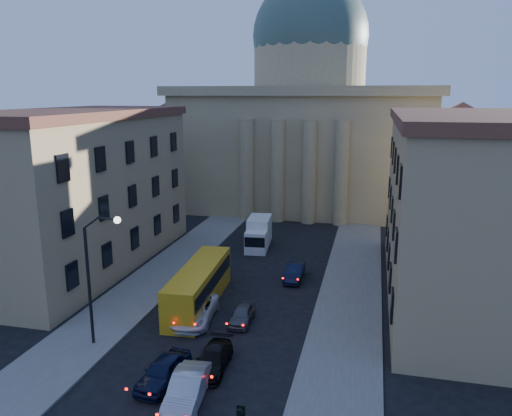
{
  "coord_description": "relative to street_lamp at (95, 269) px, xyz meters",
  "views": [
    {
      "loc": [
        9.86,
        -18.63,
        16.16
      ],
      "look_at": [
        1.65,
        15.71,
        7.99
      ],
      "focal_mm": 35.0,
      "sensor_mm": 36.0,
      "label": 1
    }
  ],
  "objects": [
    {
      "name": "building_left",
      "position": [
        -10.03,
        14.0,
        2.14
      ],
      "size": [
        11.6,
        26.6,
        14.7
      ],
      "color": "#9D885C",
      "rests_on": "ground"
    },
    {
      "name": "car_right_mid",
      "position": [
        8.05,
        -1.03,
        -4.65
      ],
      "size": [
        1.97,
        4.48,
        1.28
      ],
      "primitive_type": "imported",
      "rotation": [
        0.0,
        0.0,
        0.04
      ],
      "color": "black",
      "rests_on": "ground"
    },
    {
      "name": "car_right_near",
      "position": [
        7.77,
        -4.48,
        -4.5
      ],
      "size": [
        2.15,
        4.92,
        1.57
      ],
      "primitive_type": "imported",
      "rotation": [
        0.0,
        0.0,
        0.1
      ],
      "color": "#9EA1A6",
      "rests_on": "ground"
    },
    {
      "name": "car_right_far",
      "position": [
        8.13,
        5.41,
        -4.67
      ],
      "size": [
        1.59,
        3.67,
        1.23
      ],
      "primitive_type": "imported",
      "rotation": [
        0.0,
        0.0,
        0.04
      ],
      "color": "#4A4B4F",
      "rests_on": "ground"
    },
    {
      "name": "sidewalk_right",
      "position": [
        15.47,
        10.0,
        -5.21
      ],
      "size": [
        5.0,
        60.0,
        0.15
      ],
      "primitive_type": "cube",
      "color": "#63605B",
      "rests_on": "ground"
    },
    {
      "name": "box_truck",
      "position": [
        5.19,
        23.17,
        -3.81
      ],
      "size": [
        2.74,
        5.86,
        3.12
      ],
      "rotation": [
        0.0,
        0.0,
        0.09
      ],
      "color": "white",
      "rests_on": "ground"
    },
    {
      "name": "car_left_near",
      "position": [
        5.79,
        -3.07,
        -4.53
      ],
      "size": [
        2.22,
        4.58,
        1.51
      ],
      "primitive_type": "imported",
      "rotation": [
        0.0,
        0.0,
        -0.1
      ],
      "color": "black",
      "rests_on": "ground"
    },
    {
      "name": "church",
      "position": [
        6.97,
        47.47,
        6.59
      ],
      "size": [
        68.02,
        28.76,
        36.6
      ],
      "color": "#8E7E57",
      "rests_on": "ground"
    },
    {
      "name": "sidewalk_left",
      "position": [
        -1.53,
        10.0,
        -5.21
      ],
      "size": [
        5.0,
        60.0,
        0.15
      ],
      "primitive_type": "cube",
      "color": "#63605B",
      "rests_on": "ground"
    },
    {
      "name": "city_bus",
      "position": [
        4.06,
        7.73,
        -3.64
      ],
      "size": [
        3.11,
        10.98,
        3.06
      ],
      "rotation": [
        0.0,
        0.0,
        0.06
      ],
      "color": "gold",
      "rests_on": "ground"
    },
    {
      "name": "car_left_mid",
      "position": [
        4.75,
        4.86,
        -4.49
      ],
      "size": [
        3.19,
        5.93,
        1.58
      ],
      "primitive_type": "imported",
      "rotation": [
        0.0,
        0.0,
        0.1
      ],
      "color": "silver",
      "rests_on": "ground"
    },
    {
      "name": "building_right",
      "position": [
        23.97,
        14.0,
        2.14
      ],
      "size": [
        11.6,
        26.6,
        14.7
      ],
      "color": "#9D885C",
      "rests_on": "ground"
    },
    {
      "name": "car_right_distant",
      "position": [
        10.47,
        14.68,
        -4.6
      ],
      "size": [
        1.5,
        4.2,
        1.38
      ],
      "primitive_type": "imported",
      "rotation": [
        0.0,
        0.0,
        0.01
      ],
      "color": "black",
      "rests_on": "ground"
    },
    {
      "name": "street_lamp",
      "position": [
        0.0,
        0.0,
        0.0
      ],
      "size": [
        2.62,
        0.44,
        8.83
      ],
      "color": "black",
      "rests_on": "ground"
    }
  ]
}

